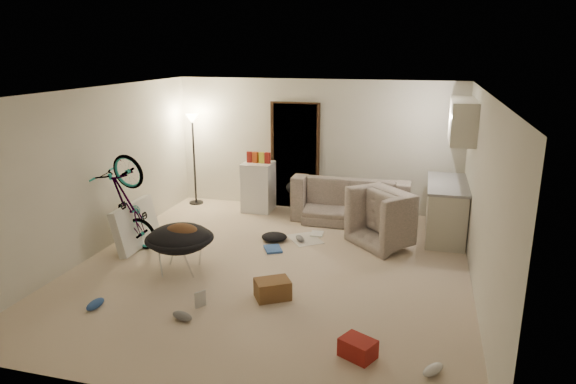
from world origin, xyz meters
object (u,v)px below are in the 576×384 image
(tv_box, at_px, (136,225))
(saucer_chair, at_px, (180,244))
(mini_fridge, at_px, (258,187))
(drink_case_a, at_px, (273,289))
(bicycle, at_px, (130,225))
(juicer, at_px, (270,294))
(armchair, at_px, (397,222))
(drink_case_b, at_px, (358,348))
(sofa, at_px, (351,203))
(kitchen_counter, at_px, (446,211))
(floor_lamp, at_px, (193,140))

(tv_box, bearing_deg, saucer_chair, -32.29)
(mini_fridge, relative_size, drink_case_a, 2.21)
(tv_box, bearing_deg, bicycle, -90.82)
(bicycle, bearing_deg, drink_case_a, -100.77)
(juicer, bearing_deg, armchair, 60.51)
(bicycle, relative_size, drink_case_b, 4.63)
(sofa, bearing_deg, drink_case_b, 99.28)
(kitchen_counter, xyz_separation_m, armchair, (-0.76, -0.51, -0.10))
(bicycle, relative_size, juicer, 7.33)
(kitchen_counter, bearing_deg, sofa, 164.62)
(armchair, height_order, drink_case_b, armchair)
(sofa, xyz_separation_m, armchair, (0.87, -0.96, 0.03))
(tv_box, bearing_deg, drink_case_b, -30.14)
(tv_box, distance_m, juicer, 2.85)
(floor_lamp, distance_m, mini_fridge, 1.61)
(bicycle, distance_m, saucer_chair, 1.22)
(drink_case_a, height_order, drink_case_b, drink_case_a)
(kitchen_counter, height_order, juicer, kitchen_counter)
(kitchen_counter, relative_size, saucer_chair, 1.57)
(armchair, height_order, tv_box, tv_box)
(bicycle, height_order, drink_case_b, bicycle)
(kitchen_counter, distance_m, saucer_chair, 4.38)
(bicycle, bearing_deg, saucer_chair, -105.49)
(sofa, height_order, tv_box, tv_box)
(bicycle, distance_m, drink_case_b, 4.29)
(juicer, bearing_deg, mini_fridge, 110.25)
(sofa, xyz_separation_m, bicycle, (-3.09, -2.37, 0.11))
(floor_lamp, xyz_separation_m, juicer, (2.67, -3.63, -1.22))
(bicycle, bearing_deg, armchair, -60.60)
(armchair, relative_size, juicer, 4.79)
(floor_lamp, height_order, sofa, floor_lamp)
(floor_lamp, xyz_separation_m, saucer_chair, (1.20, -3.09, -0.91))
(drink_case_a, bearing_deg, drink_case_b, -71.87)
(armchair, xyz_separation_m, juicer, (-1.39, -2.46, -0.25))
(mini_fridge, height_order, drink_case_b, mini_fridge)
(armchair, xyz_separation_m, tv_box, (-3.97, -1.26, 0.02))
(armchair, xyz_separation_m, mini_fridge, (-2.69, 1.06, 0.14))
(sofa, xyz_separation_m, tv_box, (-3.09, -2.22, 0.05))
(bicycle, height_order, drink_case_a, bicycle)
(floor_lamp, bearing_deg, sofa, -3.58)
(floor_lamp, height_order, mini_fridge, floor_lamp)
(mini_fridge, relative_size, tv_box, 0.87)
(bicycle, bearing_deg, floor_lamp, 12.03)
(sofa, bearing_deg, armchair, 132.26)
(kitchen_counter, distance_m, juicer, 3.69)
(kitchen_counter, distance_m, bicycle, 5.11)
(armchair, relative_size, saucer_chair, 1.09)
(armchair, xyz_separation_m, saucer_chair, (-2.86, -1.93, 0.07))
(drink_case_a, relative_size, drink_case_b, 1.25)
(bicycle, height_order, tv_box, bicycle)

